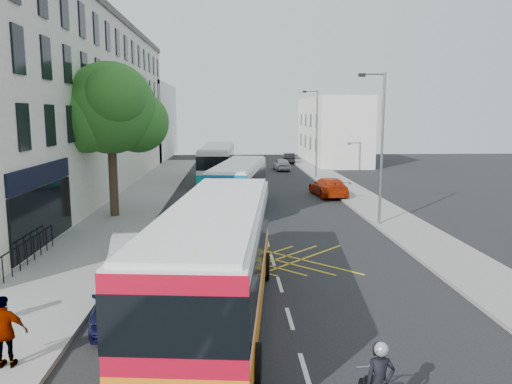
{
  "coord_description": "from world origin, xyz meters",
  "views": [
    {
      "loc": [
        -1.74,
        -14.01,
        6.04
      ],
      "look_at": [
        -0.46,
        10.31,
        2.2
      ],
      "focal_mm": 35.0,
      "sensor_mm": 36.0,
      "label": 1
    }
  ],
  "objects": [
    {
      "name": "distant_car_dark",
      "position": [
        5.5,
        46.67,
        0.63
      ],
      "size": [
        1.6,
        3.89,
        1.25
      ],
      "primitive_type": "imported",
      "rotation": [
        0.0,
        0.0,
        3.07
      ],
      "color": "black",
      "rests_on": "ground"
    },
    {
      "name": "bus_mid",
      "position": [
        -1.19,
        17.23,
        1.57
      ],
      "size": [
        4.15,
        10.87,
        2.98
      ],
      "rotation": [
        0.0,
        0.0,
        -0.16
      ],
      "color": "silver",
      "rests_on": "ground"
    },
    {
      "name": "building_right",
      "position": [
        11.0,
        48.0,
        4.0
      ],
      "size": [
        6.0,
        18.0,
        8.0
      ],
      "primitive_type": "cube",
      "color": "silver",
      "rests_on": "ground"
    },
    {
      "name": "distant_car_silver",
      "position": [
        3.79,
        39.04,
        0.66
      ],
      "size": [
        1.79,
        3.95,
        1.32
      ],
      "primitive_type": "imported",
      "rotation": [
        0.0,
        0.0,
        3.2
      ],
      "color": "#B7BAC0",
      "rests_on": "ground"
    },
    {
      "name": "pavement_left",
      "position": [
        -8.5,
        15.0,
        0.07
      ],
      "size": [
        5.0,
        70.0,
        0.15
      ],
      "primitive_type": "cube",
      "color": "gray",
      "rests_on": "ground"
    },
    {
      "name": "parked_car_blue",
      "position": [
        -4.9,
        0.28,
        0.72
      ],
      "size": [
        2.27,
        4.42,
        1.44
      ],
      "primitive_type": "imported",
      "rotation": [
        0.0,
        0.0,
        0.14
      ],
      "color": "black",
      "rests_on": "ground"
    },
    {
      "name": "lamp_far",
      "position": [
        6.2,
        32.0,
        4.62
      ],
      "size": [
        1.45,
        0.15,
        8.0
      ],
      "color": "slate",
      "rests_on": "pavement_right"
    },
    {
      "name": "pavement_right",
      "position": [
        7.5,
        15.0,
        0.07
      ],
      "size": [
        3.0,
        70.0,
        0.15
      ],
      "primitive_type": "cube",
      "color": "gray",
      "rests_on": "ground"
    },
    {
      "name": "red_hatchback",
      "position": [
        5.49,
        21.92,
        0.71
      ],
      "size": [
        2.47,
        5.05,
        1.41
      ],
      "primitive_type": "imported",
      "rotation": [
        0.0,
        0.0,
        3.25
      ],
      "color": "#BB2908",
      "rests_on": "ground"
    },
    {
      "name": "railings",
      "position": [
        -9.7,
        5.3,
        0.72
      ],
      "size": [
        0.08,
        5.6,
        1.14
      ],
      "primitive_type": null,
      "color": "black",
      "rests_on": "pavement_left"
    },
    {
      "name": "parked_car_silver",
      "position": [
        -5.6,
        4.98,
        0.69
      ],
      "size": [
        1.88,
        4.34,
        1.39
      ],
      "primitive_type": "imported",
      "rotation": [
        0.0,
        0.0,
        0.1
      ],
      "color": "#979B9E",
      "rests_on": "ground"
    },
    {
      "name": "bus_near",
      "position": [
        -2.17,
        0.49,
        1.78
      ],
      "size": [
        4.03,
        12.27,
        3.39
      ],
      "rotation": [
        0.0,
        0.0,
        -0.1
      ],
      "color": "silver",
      "rests_on": "ground"
    },
    {
      "name": "lamp_near",
      "position": [
        6.2,
        12.0,
        4.62
      ],
      "size": [
        1.45,
        0.15,
        8.0
      ],
      "color": "slate",
      "rests_on": "pavement_right"
    },
    {
      "name": "pedestrian_far",
      "position": [
        -7.0,
        -2.77,
        1.01
      ],
      "size": [
        1.03,
        0.45,
        1.73
      ],
      "primitive_type": "imported",
      "rotation": [
        0.0,
        0.0,
        3.17
      ],
      "color": "gray",
      "rests_on": "pavement_left"
    },
    {
      "name": "distant_car_grey",
      "position": [
        -1.94,
        42.04,
        0.68
      ],
      "size": [
        2.69,
        5.06,
        1.36
      ],
      "primitive_type": "imported",
      "rotation": [
        0.0,
        0.0,
        -0.09
      ],
      "color": "#45474D",
      "rests_on": "ground"
    },
    {
      "name": "street_tree",
      "position": [
        -8.51,
        14.97,
        6.29
      ],
      "size": [
        6.3,
        5.7,
        8.8
      ],
      "color": "#382619",
      "rests_on": "pavement_left"
    },
    {
      "name": "terrace_far",
      "position": [
        -14.0,
        55.0,
        5.0
      ],
      "size": [
        8.0,
        20.0,
        10.0
      ],
      "primitive_type": "cube",
      "color": "silver",
      "rests_on": "ground"
    },
    {
      "name": "ground",
      "position": [
        0.0,
        0.0,
        0.0
      ],
      "size": [
        120.0,
        120.0,
        0.0
      ],
      "primitive_type": "plane",
      "color": "black",
      "rests_on": "ground"
    },
    {
      "name": "terrace_main",
      "position": [
        -14.0,
        24.49,
        6.76
      ],
      "size": [
        8.3,
        45.0,
        13.5
      ],
      "color": "beige",
      "rests_on": "ground"
    },
    {
      "name": "bus_far",
      "position": [
        -2.88,
        31.15,
        1.68
      ],
      "size": [
        3.21,
        11.48,
        3.2
      ],
      "rotation": [
        0.0,
        0.0,
        -0.05
      ],
      "color": "silver",
      "rests_on": "ground"
    }
  ]
}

